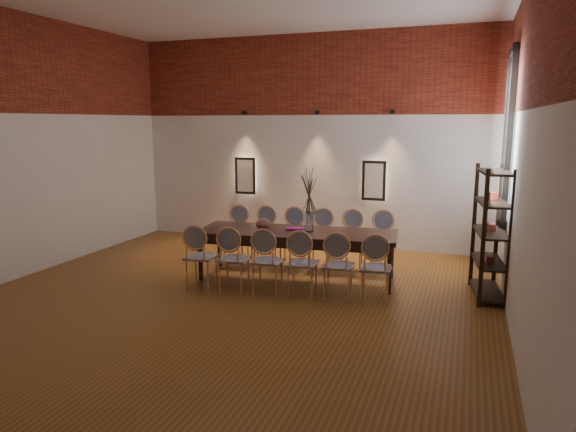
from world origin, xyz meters
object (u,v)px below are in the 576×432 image
(chair_near_e, at_px, (338,265))
(chair_far_f, at_px, (382,242))
(chair_near_f, at_px, (376,268))
(book, at_px, (295,229))
(chair_near_b, at_px, (234,259))
(chair_far_a, at_px, (236,234))
(dining_table, at_px, (297,255))
(chair_far_e, at_px, (351,240))
(chair_near_a, at_px, (201,257))
(chair_near_c, at_px, (268,261))
(vase, at_px, (309,222))
(chair_far_b, at_px, (264,236))
(chair_near_d, at_px, (302,263))
(shelving_rack, at_px, (491,232))
(chair_far_c, at_px, (292,237))
(bowl, at_px, (263,224))
(chair_far_d, at_px, (321,239))

(chair_near_e, height_order, chair_far_f, same)
(chair_near_f, height_order, book, chair_near_f)
(chair_near_b, relative_size, chair_far_f, 1.00)
(chair_far_a, xyz_separation_m, chair_far_f, (2.46, 0.26, 0.00))
(chair_near_e, bearing_deg, dining_table, 134.45)
(dining_table, xyz_separation_m, chair_near_e, (0.82, -0.68, 0.09))
(chair_far_e, bearing_deg, chair_near_a, 37.40)
(chair_near_c, distance_m, vase, 0.97)
(chair_far_b, xyz_separation_m, book, (0.77, -0.59, 0.30))
(chair_near_d, bearing_deg, shelving_rack, 13.45)
(chair_near_e, bearing_deg, chair_near_f, -0.00)
(chair_far_c, bearing_deg, shelving_rack, 162.78)
(chair_near_c, height_order, chair_near_f, same)
(chair_far_f, xyz_separation_m, bowl, (-1.66, -0.99, 0.37))
(chair_far_c, xyz_separation_m, book, (0.27, -0.65, 0.30))
(chair_far_c, relative_size, vase, 3.13)
(vase, distance_m, book, 0.28)
(chair_near_d, relative_size, book, 3.62)
(dining_table, xyz_separation_m, chair_near_c, (-0.17, -0.78, 0.09))
(chair_far_e, xyz_separation_m, bowl, (-1.16, -0.94, 0.37))
(chair_near_b, distance_m, chair_near_f, 1.98)
(chair_near_c, xyz_separation_m, chair_near_d, (0.49, 0.05, 0.00))
(chair_near_c, bearing_deg, shelving_rack, 11.27)
(chair_near_b, relative_size, chair_near_e, 1.00)
(chair_far_d, distance_m, bowl, 1.17)
(chair_near_e, distance_m, chair_far_e, 1.52)
(dining_table, bearing_deg, chair_near_e, -45.55)
(chair_far_b, height_order, chair_far_e, same)
(chair_near_a, relative_size, shelving_rack, 0.52)
(chair_near_c, distance_m, chair_far_e, 1.81)
(dining_table, height_order, bowl, bowl)
(chair_far_c, distance_m, chair_far_e, 0.99)
(dining_table, xyz_separation_m, chair_near_d, (0.33, -0.73, 0.09))
(chair_near_a, relative_size, chair_far_f, 1.00)
(chair_near_f, relative_size, chair_far_d, 1.00)
(dining_table, xyz_separation_m, chair_far_d, (0.17, 0.78, 0.09))
(chair_near_a, distance_m, chair_near_e, 1.98)
(chair_far_d, height_order, chair_far_f, same)
(dining_table, xyz_separation_m, chair_far_e, (0.66, 0.83, 0.09))
(chair_near_f, distance_m, shelving_rack, 1.66)
(chair_near_e, bearing_deg, book, 133.01)
(shelving_rack, bearing_deg, chair_near_a, -172.22)
(chair_far_a, distance_m, bowl, 1.15)
(bowl, relative_size, book, 0.92)
(chair_near_c, relative_size, chair_near_f, 1.00)
(chair_near_a, height_order, chair_near_b, same)
(dining_table, relative_size, chair_near_a, 3.16)
(chair_near_a, xyz_separation_m, vase, (1.34, 0.90, 0.43))
(shelving_rack, bearing_deg, dining_table, 175.83)
(shelving_rack, bearing_deg, chair_far_b, 164.40)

